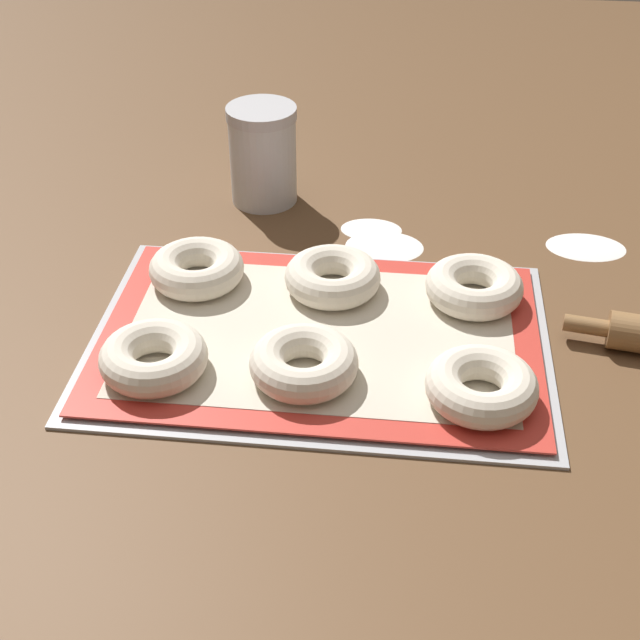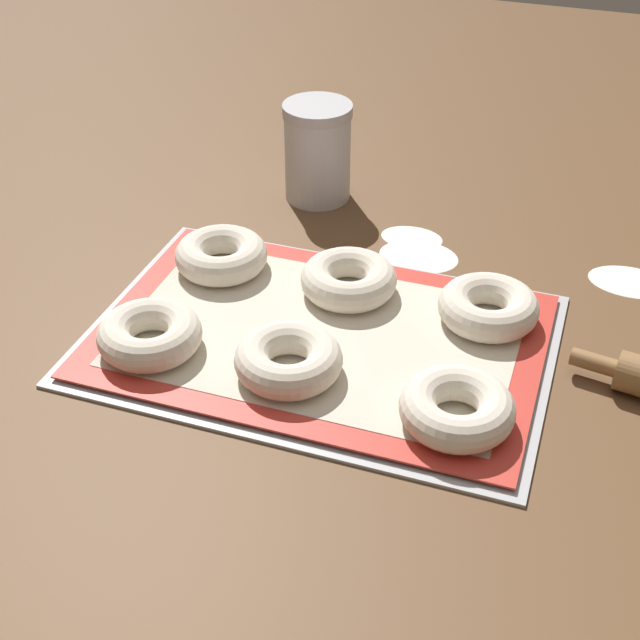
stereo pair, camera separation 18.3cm
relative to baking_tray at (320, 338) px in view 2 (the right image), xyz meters
The scene contains 13 objects.
ground_plane 0.01m from the baking_tray, 48.16° to the right, with size 2.80×2.80×0.00m, color brown.
baking_tray is the anchor object (origin of this frame).
baking_mat 0.01m from the baking_tray, behind, with size 0.51×0.34×0.00m.
bagel_front_left 0.19m from the baking_tray, 152.86° to the right, with size 0.12×0.12×0.04m.
bagel_front_center 0.08m from the baking_tray, 96.34° to the right, with size 0.12×0.12×0.04m.
bagel_front_right 0.21m from the baking_tray, 28.39° to the right, with size 0.12×0.12×0.04m.
bagel_back_left 0.19m from the baking_tray, 150.93° to the left, with size 0.12×0.12×0.04m.
bagel_back_center 0.10m from the baking_tray, 83.97° to the left, with size 0.12×0.12×0.04m.
bagel_back_right 0.20m from the baking_tray, 26.59° to the left, with size 0.12×0.12×0.04m.
flour_canister 0.36m from the baking_tray, 109.61° to the left, with size 0.10×0.10×0.14m.
flour_patch_near 0.23m from the baking_tray, 73.74° to the left, with size 0.11×0.08×0.00m.
flour_patch_far 0.42m from the baking_tray, 36.38° to the left, with size 0.11×0.07×0.00m.
flour_patch_side 0.27m from the baking_tray, 80.66° to the left, with size 0.09×0.06×0.00m.
Camera 2 is at (0.26, -0.77, 0.63)m, focal length 50.00 mm.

